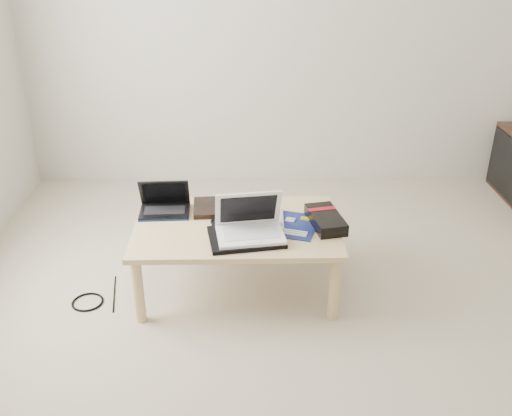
{
  "coord_description": "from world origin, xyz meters",
  "views": [
    {
      "loc": [
        -0.36,
        -2.25,
        1.86
      ],
      "look_at": [
        -0.3,
        0.46,
        0.5
      ],
      "focal_mm": 40.0,
      "sensor_mm": 36.0,
      "label": 1
    }
  ],
  "objects_px": {
    "netbook": "(165,205)",
    "white_laptop": "(250,226)",
    "gpu_box": "(326,220)",
    "coffee_table": "(237,233)"
  },
  "relations": [
    {
      "from": "netbook",
      "to": "white_laptop",
      "type": "bearing_deg",
      "value": -32.46
    },
    {
      "from": "coffee_table",
      "to": "netbook",
      "type": "height_order",
      "value": "netbook"
    },
    {
      "from": "netbook",
      "to": "gpu_box",
      "type": "relative_size",
      "value": 0.88
    },
    {
      "from": "netbook",
      "to": "white_laptop",
      "type": "height_order",
      "value": "white_laptop"
    },
    {
      "from": "coffee_table",
      "to": "gpu_box",
      "type": "distance_m",
      "value": 0.49
    },
    {
      "from": "coffee_table",
      "to": "white_laptop",
      "type": "height_order",
      "value": "white_laptop"
    },
    {
      "from": "netbook",
      "to": "gpu_box",
      "type": "bearing_deg",
      "value": -11.34
    },
    {
      "from": "white_laptop",
      "to": "netbook",
      "type": "bearing_deg",
      "value": 147.54
    },
    {
      "from": "netbook",
      "to": "white_laptop",
      "type": "xyz_separation_m",
      "value": [
        0.47,
        -0.3,
        0.03
      ]
    },
    {
      "from": "coffee_table",
      "to": "gpu_box",
      "type": "xyz_separation_m",
      "value": [
        0.48,
        -0.01,
        0.08
      ]
    }
  ]
}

